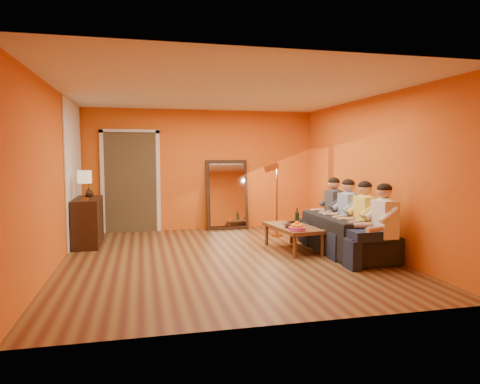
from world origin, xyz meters
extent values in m
cube|color=brown|center=(0.00, 0.00, 0.00)|extent=(5.00, 5.50, 0.00)
cube|color=white|center=(0.00, 0.00, 2.60)|extent=(5.00, 5.50, 0.00)
cube|color=orange|center=(0.00, 2.75, 1.30)|extent=(5.00, 0.00, 2.60)
cube|color=orange|center=(-2.50, 0.00, 1.30)|extent=(0.00, 5.50, 2.60)
cube|color=orange|center=(2.50, 0.00, 1.30)|extent=(0.00, 5.50, 2.60)
cube|color=white|center=(-2.48, 1.75, 1.30)|extent=(0.02, 1.90, 2.58)
cube|color=#3F2D19|center=(-1.50, 2.83, 1.05)|extent=(1.06, 0.30, 2.10)
cube|color=white|center=(-2.07, 2.71, 1.05)|extent=(0.08, 0.06, 2.20)
cube|color=white|center=(-0.93, 2.71, 1.05)|extent=(0.08, 0.06, 2.20)
cube|color=white|center=(-1.50, 2.71, 2.12)|extent=(1.22, 0.06, 0.08)
cube|color=black|center=(0.55, 2.63, 0.76)|extent=(0.92, 0.27, 1.51)
cube|color=white|center=(0.55, 2.59, 0.76)|extent=(0.78, 0.21, 1.35)
cube|color=black|center=(-2.24, 1.55, 0.42)|extent=(0.44, 1.18, 0.85)
imported|color=black|center=(2.00, -0.08, 0.32)|extent=(2.16, 0.85, 0.63)
cylinder|color=black|center=(1.28, 0.23, 0.58)|extent=(0.07, 0.07, 0.31)
imported|color=#B27F3F|center=(1.35, 0.40, 0.46)|extent=(0.10, 0.10, 0.08)
imported|color=black|center=(1.41, 0.63, 0.43)|extent=(0.37, 0.32, 0.02)
imported|color=black|center=(1.05, 0.08, 0.43)|extent=(0.20, 0.26, 0.02)
imported|color=red|center=(1.06, 0.09, 0.45)|extent=(0.23, 0.28, 0.02)
imported|color=black|center=(1.05, 0.07, 0.47)|extent=(0.23, 0.27, 0.02)
imported|color=black|center=(-2.24, 1.80, 0.94)|extent=(0.17, 0.17, 0.18)
camera|label=1|loc=(-1.28, -6.55, 1.63)|focal=32.00mm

